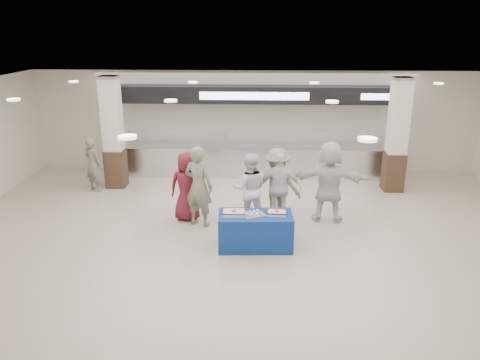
{
  "coord_description": "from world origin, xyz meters",
  "views": [
    {
      "loc": [
        0.16,
        -8.69,
        4.5
      ],
      "look_at": [
        -0.27,
        1.6,
        1.1
      ],
      "focal_mm": 35.0,
      "sensor_mm": 36.0,
      "label": 1
    }
  ],
  "objects_px": {
    "soldier_b": "(277,184)",
    "sheet_cake_left": "(234,212)",
    "civilian_maroon": "(187,187)",
    "chef_tall": "(250,189)",
    "cupcake_tray": "(254,214)",
    "sheet_cake_right": "(277,212)",
    "soldier_a": "(199,186)",
    "civilian_white": "(329,182)",
    "soldier_bg": "(93,164)",
    "display_table": "(255,231)",
    "chef_short": "(280,188)"
  },
  "relations": [
    {
      "from": "sheet_cake_right",
      "to": "cupcake_tray",
      "type": "xyz_separation_m",
      "value": [
        -0.48,
        -0.08,
        -0.01
      ]
    },
    {
      "from": "display_table",
      "to": "sheet_cake_right",
      "type": "bearing_deg",
      "value": 1.2
    },
    {
      "from": "civilian_maroon",
      "to": "chef_tall",
      "type": "xyz_separation_m",
      "value": [
        1.51,
        -0.15,
        0.02
      ]
    },
    {
      "from": "sheet_cake_right",
      "to": "chef_tall",
      "type": "height_order",
      "value": "chef_tall"
    },
    {
      "from": "soldier_b",
      "to": "sheet_cake_left",
      "type": "bearing_deg",
      "value": 71.71
    },
    {
      "from": "civilian_maroon",
      "to": "chef_tall",
      "type": "height_order",
      "value": "chef_tall"
    },
    {
      "from": "soldier_a",
      "to": "chef_tall",
      "type": "distance_m",
      "value": 1.2
    },
    {
      "from": "sheet_cake_right",
      "to": "cupcake_tray",
      "type": "distance_m",
      "value": 0.49
    },
    {
      "from": "display_table",
      "to": "sheet_cake_left",
      "type": "bearing_deg",
      "value": 179.13
    },
    {
      "from": "cupcake_tray",
      "to": "civilian_white",
      "type": "xyz_separation_m",
      "value": [
        1.77,
        1.57,
        0.2
      ]
    },
    {
      "from": "display_table",
      "to": "soldier_a",
      "type": "xyz_separation_m",
      "value": [
        -1.33,
        1.13,
        0.59
      ]
    },
    {
      "from": "civilian_maroon",
      "to": "cupcake_tray",
      "type": "bearing_deg",
      "value": 141.67
    },
    {
      "from": "cupcake_tray",
      "to": "soldier_bg",
      "type": "relative_size",
      "value": 0.36
    },
    {
      "from": "display_table",
      "to": "sheet_cake_right",
      "type": "distance_m",
      "value": 0.61
    },
    {
      "from": "sheet_cake_left",
      "to": "sheet_cake_right",
      "type": "height_order",
      "value": "sheet_cake_left"
    },
    {
      "from": "soldier_a",
      "to": "soldier_b",
      "type": "relative_size",
      "value": 1.09
    },
    {
      "from": "soldier_b",
      "to": "civilian_white",
      "type": "distance_m",
      "value": 1.23
    },
    {
      "from": "chef_tall",
      "to": "soldier_bg",
      "type": "xyz_separation_m",
      "value": [
        -4.48,
        2.15,
        -0.09
      ]
    },
    {
      "from": "chef_tall",
      "to": "display_table",
      "type": "bearing_deg",
      "value": 95.26
    },
    {
      "from": "soldier_a",
      "to": "sheet_cake_right",
      "type": "bearing_deg",
      "value": 170.54
    },
    {
      "from": "soldier_bg",
      "to": "soldier_a",
      "type": "bearing_deg",
      "value": 173.24
    },
    {
      "from": "sheet_cake_right",
      "to": "soldier_a",
      "type": "height_order",
      "value": "soldier_a"
    },
    {
      "from": "display_table",
      "to": "cupcake_tray",
      "type": "distance_m",
      "value": 0.42
    },
    {
      "from": "sheet_cake_left",
      "to": "chef_tall",
      "type": "relative_size",
      "value": 0.28
    },
    {
      "from": "soldier_a",
      "to": "display_table",
      "type": "bearing_deg",
      "value": 162.03
    },
    {
      "from": "sheet_cake_left",
      "to": "chef_short",
      "type": "relative_size",
      "value": 0.28
    },
    {
      "from": "civilian_white",
      "to": "soldier_bg",
      "type": "relative_size",
      "value": 1.27
    },
    {
      "from": "soldier_a",
      "to": "chef_short",
      "type": "relative_size",
      "value": 1.11
    },
    {
      "from": "sheet_cake_right",
      "to": "cupcake_tray",
      "type": "height_order",
      "value": "sheet_cake_right"
    },
    {
      "from": "chef_tall",
      "to": "civilian_white",
      "type": "height_order",
      "value": "civilian_white"
    },
    {
      "from": "cupcake_tray",
      "to": "civilian_maroon",
      "type": "bearing_deg",
      "value": 137.27
    },
    {
      "from": "display_table",
      "to": "soldier_bg",
      "type": "distance_m",
      "value": 5.79
    },
    {
      "from": "sheet_cake_right",
      "to": "civilian_maroon",
      "type": "distance_m",
      "value": 2.54
    },
    {
      "from": "chef_tall",
      "to": "chef_short",
      "type": "relative_size",
      "value": 1.0
    },
    {
      "from": "display_table",
      "to": "soldier_a",
      "type": "bearing_deg",
      "value": 137.06
    },
    {
      "from": "sheet_cake_left",
      "to": "soldier_bg",
      "type": "height_order",
      "value": "soldier_bg"
    },
    {
      "from": "cupcake_tray",
      "to": "chef_tall",
      "type": "distance_m",
      "value": 1.36
    },
    {
      "from": "cupcake_tray",
      "to": "soldier_bg",
      "type": "height_order",
      "value": "soldier_bg"
    },
    {
      "from": "soldier_a",
      "to": "soldier_b",
      "type": "xyz_separation_m",
      "value": [
        1.83,
        0.45,
        -0.08
      ]
    },
    {
      "from": "chef_tall",
      "to": "chef_short",
      "type": "bearing_deg",
      "value": -174.21
    },
    {
      "from": "civilian_maroon",
      "to": "soldier_b",
      "type": "distance_m",
      "value": 2.17
    },
    {
      "from": "sheet_cake_left",
      "to": "sheet_cake_right",
      "type": "relative_size",
      "value": 1.14
    },
    {
      "from": "civilian_maroon",
      "to": "soldier_b",
      "type": "bearing_deg",
      "value": -172.5
    },
    {
      "from": "cupcake_tray",
      "to": "soldier_b",
      "type": "relative_size",
      "value": 0.31
    },
    {
      "from": "civilian_maroon",
      "to": "soldier_a",
      "type": "bearing_deg",
      "value": 139.44
    },
    {
      "from": "chef_short",
      "to": "display_table",
      "type": "bearing_deg",
      "value": 69.61
    },
    {
      "from": "sheet_cake_left",
      "to": "chef_tall",
      "type": "xyz_separation_m",
      "value": [
        0.3,
        1.32,
        0.06
      ]
    },
    {
      "from": "display_table",
      "to": "cupcake_tray",
      "type": "bearing_deg",
      "value": -133.87
    },
    {
      "from": "sheet_cake_right",
      "to": "chef_short",
      "type": "distance_m",
      "value": 1.37
    },
    {
      "from": "soldier_b",
      "to": "civilian_white",
      "type": "xyz_separation_m",
      "value": [
        1.23,
        -0.05,
        0.1
      ]
    }
  ]
}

